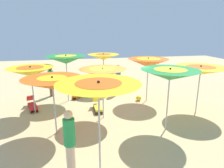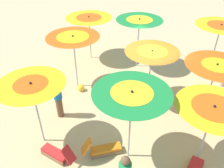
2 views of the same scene
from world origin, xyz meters
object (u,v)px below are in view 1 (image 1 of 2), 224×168
beach_umbrella_0 (201,70)px  beachgoer_2 (70,141)px  beach_umbrella_8 (31,72)px  lounger_0 (32,105)px  beachgoer_0 (51,81)px  beach_umbrella_3 (170,75)px  beach_umbrella_7 (53,83)px  beach_umbrella_5 (66,60)px  beach_ball (139,98)px  beach_umbrella_1 (148,63)px  lounger_3 (90,87)px  beach_umbrella_4 (103,72)px  lounger_1 (78,93)px  beachgoer_1 (118,79)px  lounger_2 (97,106)px  beach_umbrella_6 (99,91)px  beach_umbrella_2 (103,57)px

beach_umbrella_0 → beachgoer_2: beach_umbrella_0 is taller
beach_umbrella_8 → lounger_0: (-0.59, -0.22, -1.77)m
lounger_0 → beachgoer_0: (-1.90, 0.76, 0.70)m
beach_umbrella_3 → beach_umbrella_8: bearing=-116.5°
beach_umbrella_0 → beach_umbrella_7: beach_umbrella_0 is taller
beach_umbrella_7 → beachgoer_2: size_ratio=1.21×
beach_umbrella_5 → beach_ball: beach_umbrella_5 is taller
beach_umbrella_1 → beach_umbrella_3: (3.17, -0.45, 0.08)m
lounger_3 → lounger_0: bearing=-158.6°
beach_umbrella_4 → beach_umbrella_8: size_ratio=1.01×
lounger_1 → lounger_0: bearing=-32.4°
beach_umbrella_3 → beachgoer_1: 4.94m
lounger_1 → beach_umbrella_7: bearing=12.4°
beach_umbrella_1 → beach_umbrella_3: beach_umbrella_3 is taller
beach_umbrella_1 → beach_umbrella_3: 3.20m
beach_umbrella_0 → lounger_2: bearing=-104.3°
beach_umbrella_4 → beachgoer_2: 3.69m
beach_umbrella_6 → beach_umbrella_2: bearing=169.9°
beach_umbrella_4 → lounger_0: bearing=-116.6°
beach_umbrella_3 → beach_umbrella_7: bearing=-97.9°
beach_ball → beachgoer_0: bearing=-111.1°
beach_umbrella_3 → beach_umbrella_7: 4.17m
beach_umbrella_7 → lounger_3: 5.72m
beach_umbrella_1 → beachgoer_1: (-1.54, -1.23, -1.17)m
beach_umbrella_8 → lounger_1: bearing=134.0°
lounger_1 → beachgoer_2: (6.26, -0.43, 0.74)m
lounger_1 → lounger_3: (-1.16, 0.75, 0.00)m
beach_umbrella_6 → lounger_3: bearing=176.8°
beach_umbrella_3 → beach_umbrella_6: (1.81, -2.82, 0.13)m
lounger_3 → beach_ball: size_ratio=4.25×
beach_umbrella_8 → beachgoer_2: beach_umbrella_8 is taller
beach_umbrella_5 → lounger_1: size_ratio=2.03×
beachgoer_1 → beachgoer_2: size_ratio=0.97×
lounger_0 → beachgoer_2: bearing=3.1°
beach_umbrella_1 → beach_umbrella_2: beach_umbrella_1 is taller
beach_umbrella_5 → beachgoer_0: beach_umbrella_5 is taller
beach_umbrella_0 → beach_umbrella_2: (-4.51, -3.62, 0.11)m
beach_umbrella_5 → lounger_0: (0.85, -1.70, -2.05)m
beach_umbrella_1 → beach_umbrella_2: 3.22m
beach_umbrella_2 → beach_ball: bearing=31.5°
lounger_3 → beachgoer_0: beachgoer_0 is taller
beach_umbrella_8 → lounger_0: 1.88m
beach_umbrella_1 → lounger_3: 4.28m
beachgoer_2 → beach_ball: 6.18m
beach_umbrella_0 → beach_umbrella_5: bearing=-115.5°
lounger_3 → beachgoer_0: size_ratio=0.71×
beach_umbrella_2 → beach_umbrella_5: size_ratio=0.93×
beach_umbrella_0 → lounger_0: beach_umbrella_0 is taller
beach_umbrella_0 → lounger_1: size_ratio=1.80×
lounger_0 → beachgoer_0: bearing=140.7°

